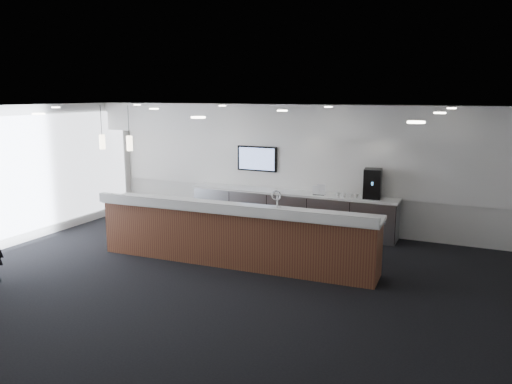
% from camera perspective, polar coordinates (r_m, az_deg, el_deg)
% --- Properties ---
extents(ground, '(10.00, 10.00, 0.00)m').
position_cam_1_polar(ground, '(8.93, -4.48, -10.06)').
color(ground, black).
rests_on(ground, ground).
extents(ceiling, '(10.00, 8.00, 0.02)m').
position_cam_1_polar(ceiling, '(8.33, -4.80, 9.57)').
color(ceiling, black).
rests_on(ceiling, back_wall).
extents(back_wall, '(10.00, 0.02, 3.00)m').
position_cam_1_polar(back_wall, '(12.10, 4.63, 2.91)').
color(back_wall, silver).
rests_on(back_wall, ground).
extents(left_wall, '(0.02, 8.00, 3.00)m').
position_cam_1_polar(left_wall, '(11.75, -26.47, 1.53)').
color(left_wall, silver).
rests_on(left_wall, ground).
extents(soffit_bulkhead, '(10.00, 0.90, 0.70)m').
position_cam_1_polar(soffit_bulkhead, '(11.57, 3.95, 8.27)').
color(soffit_bulkhead, white).
rests_on(soffit_bulkhead, back_wall).
extents(alcove_panel, '(9.80, 0.06, 1.40)m').
position_cam_1_polar(alcove_panel, '(12.06, 4.59, 3.36)').
color(alcove_panel, white).
rests_on(alcove_panel, back_wall).
extents(window_blinds_wall, '(0.04, 7.36, 2.55)m').
position_cam_1_polar(window_blinds_wall, '(11.72, -26.34, 1.52)').
color(window_blinds_wall, silver).
rests_on(window_blinds_wall, left_wall).
extents(back_credenza, '(5.06, 0.66, 0.95)m').
position_cam_1_polar(back_credenza, '(11.96, 3.97, -2.16)').
color(back_credenza, gray).
rests_on(back_credenza, ground).
extents(wall_tv, '(1.05, 0.08, 0.62)m').
position_cam_1_polar(wall_tv, '(12.37, 0.13, 3.83)').
color(wall_tv, black).
rests_on(wall_tv, back_wall).
extents(pendant_left, '(0.12, 0.12, 0.30)m').
position_cam_1_polar(pendant_left, '(10.38, -14.21, 5.42)').
color(pendant_left, beige).
rests_on(pendant_left, ceiling).
extents(pendant_right, '(0.12, 0.12, 0.30)m').
position_cam_1_polar(pendant_right, '(10.83, -17.11, 5.50)').
color(pendant_right, beige).
rests_on(pendant_right, ceiling).
extents(ceiling_can_lights, '(7.00, 5.00, 0.02)m').
position_cam_1_polar(ceiling_can_lights, '(8.33, -4.79, 9.36)').
color(ceiling_can_lights, silver).
rests_on(ceiling_can_lights, ceiling).
extents(service_counter, '(5.60, 1.14, 1.49)m').
position_cam_1_polar(service_counter, '(9.62, -2.47, -4.85)').
color(service_counter, '#592A1D').
rests_on(service_counter, ground).
extents(coffee_machine, '(0.42, 0.52, 0.66)m').
position_cam_1_polar(coffee_machine, '(11.32, 13.18, 0.94)').
color(coffee_machine, black).
rests_on(coffee_machine, back_credenza).
extents(info_sign_left, '(0.16, 0.03, 0.21)m').
position_cam_1_polar(info_sign_left, '(11.51, 6.85, 0.21)').
color(info_sign_left, white).
rests_on(info_sign_left, back_credenza).
extents(info_sign_right, '(0.19, 0.03, 0.26)m').
position_cam_1_polar(info_sign_right, '(11.47, 7.45, 0.27)').
color(info_sign_right, white).
rests_on(info_sign_right, back_credenza).
extents(cup_0, '(0.10, 0.10, 0.10)m').
position_cam_1_polar(cup_0, '(11.28, 12.79, -0.52)').
color(cup_0, white).
rests_on(cup_0, back_credenza).
extents(cup_1, '(0.14, 0.14, 0.10)m').
position_cam_1_polar(cup_1, '(11.31, 12.09, -0.46)').
color(cup_1, white).
rests_on(cup_1, back_credenza).
extents(cup_2, '(0.13, 0.13, 0.10)m').
position_cam_1_polar(cup_2, '(11.34, 11.40, -0.40)').
color(cup_2, white).
rests_on(cup_2, back_credenza).
extents(cup_3, '(0.13, 0.13, 0.10)m').
position_cam_1_polar(cup_3, '(11.37, 10.72, -0.35)').
color(cup_3, white).
rests_on(cup_3, back_credenza).
extents(cup_4, '(0.14, 0.14, 0.10)m').
position_cam_1_polar(cup_4, '(11.40, 10.04, -0.29)').
color(cup_4, white).
rests_on(cup_4, back_credenza).
extents(cup_5, '(0.11, 0.11, 0.10)m').
position_cam_1_polar(cup_5, '(11.44, 9.36, -0.23)').
color(cup_5, white).
rests_on(cup_5, back_credenza).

